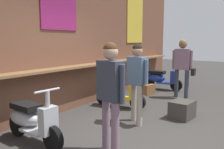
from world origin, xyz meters
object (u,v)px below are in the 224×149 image
Objects in this scene: scooter_silver at (31,119)px; scooter_blue at (160,78)px; shopper_with_handbag at (138,76)px; merchandise_crate at (182,110)px; shopper_passing at (183,62)px; shopper_browsing at (110,86)px; scooter_yellow at (117,92)px.

scooter_silver and scooter_blue have the same top height.
merchandise_crate is (0.86, -0.67, -0.80)m from shopper_with_handbag.
merchandise_crate is at bearing -166.16° from shopper_passing.
shopper_browsing reaches higher than scooter_blue.
shopper_with_handbag is at bearing 174.46° from shopper_passing.
scooter_blue is at bearing 93.64° from scooter_silver.
scooter_blue is 1.51m from shopper_passing.
scooter_blue is at bearing 46.42° from shopper_passing.
shopper_with_handbag is 3.03× the size of merchandise_crate.
shopper_browsing reaches higher than scooter_yellow.
shopper_passing is (4.18, 0.31, 0.03)m from shopper_browsing.
scooter_yellow is 1.00× the size of scooter_blue.
scooter_silver is 2.58× the size of merchandise_crate.
scooter_blue reaches higher than merchandise_crate.
scooter_blue is (2.75, 0.00, 0.00)m from scooter_yellow.
scooter_yellow is 2.73m from shopper_browsing.
scooter_blue is at bearing 29.76° from shopper_with_handbag.
scooter_blue is 3.22m from merchandise_crate.
scooter_yellow is at bearing -93.17° from scooter_blue.
shopper_browsing is at bearing 171.76° from merchandise_crate.
shopper_passing is (1.91, -1.06, 0.68)m from scooter_yellow.
shopper_passing is at bearing 17.65° from shopper_browsing.
scooter_blue is 0.85× the size of shopper_with_handbag.
merchandise_crate is at bearing -3.30° from scooter_yellow.
scooter_yellow is 0.81× the size of shopper_passing.
shopper_with_handbag is at bearing 142.12° from merchandise_crate.
shopper_with_handbag is 1.48m from shopper_browsing.
shopper_with_handbag is at bearing 26.35° from shopper_browsing.
shopper_browsing is 0.97× the size of shopper_passing.
merchandise_crate is (-1.88, -0.65, -0.88)m from shopper_passing.
scooter_silver is 0.85× the size of shopper_with_handbag.
shopper_passing is at bearing 80.64° from scooter_silver.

